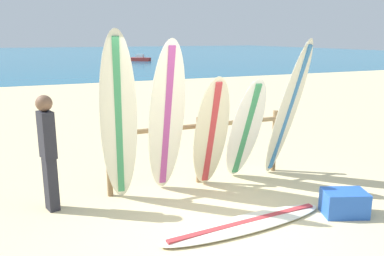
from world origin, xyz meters
name	(u,v)px	position (x,y,z in m)	size (l,w,h in m)	color
ground_plane	(232,235)	(0.00, 0.00, 0.00)	(120.00, 120.00, 0.00)	beige
ocean_water	(40,54)	(0.00, 58.00, 0.00)	(120.00, 80.00, 0.01)	#196B93
surfboard_rack	(199,140)	(0.38, 1.91, 0.77)	(3.22, 0.09, 1.17)	olive
surfboard_leaning_far_left	(119,120)	(-1.07, 1.54, 1.31)	(0.66, 0.73, 2.63)	silver
surfboard_leaning_left	(167,119)	(-0.31, 1.61, 1.25)	(0.60, 0.75, 2.49)	white
surfboard_leaning_center_left	(211,134)	(0.39, 1.46, 0.97)	(0.65, 0.85, 1.95)	beige
surfboard_leaning_center	(245,131)	(1.10, 1.57, 0.94)	(0.62, 0.92, 1.88)	white
surfboard_leaning_center_right	(288,111)	(1.88, 1.47, 1.25)	(0.64, 0.96, 2.49)	silver
surfboard_lying_on_sand	(246,224)	(0.29, 0.14, 0.04)	(2.56, 0.69, 0.08)	silver
beachgoer_standing	(48,148)	(-2.07, 1.73, 0.94)	(0.24, 0.31, 1.71)	#26262D
small_boat_offshore	(140,59)	(9.08, 36.50, 0.26)	(2.18, 1.93, 0.71)	#B22D28
cooler_box	(344,203)	(1.77, -0.10, 0.18)	(0.60, 0.40, 0.36)	blue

